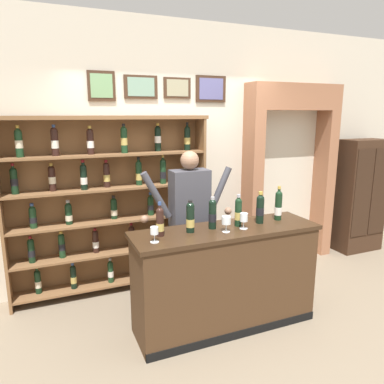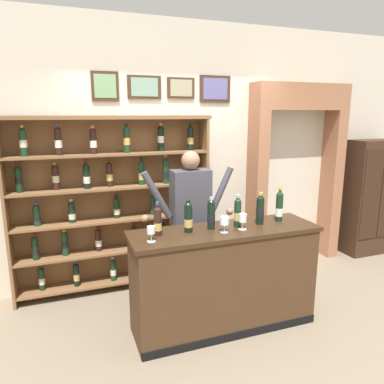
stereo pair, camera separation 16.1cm
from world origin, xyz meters
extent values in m
cube|color=#7A6B56|center=(0.00, 0.00, -0.01)|extent=(14.00, 14.00, 0.02)
cube|color=beige|center=(0.00, 1.39, 1.55)|extent=(12.00, 0.16, 3.11)
cube|color=#382316|center=(-0.81, 1.30, 2.33)|extent=(0.29, 0.02, 0.32)
cube|color=#648A5B|center=(-0.81, 1.28, 2.33)|extent=(0.24, 0.01, 0.25)
cube|color=#382316|center=(-0.37, 1.30, 2.33)|extent=(0.39, 0.02, 0.26)
cube|color=slate|center=(-0.37, 1.28, 2.33)|extent=(0.31, 0.01, 0.21)
cube|color=#382316|center=(0.07, 1.30, 2.33)|extent=(0.33, 0.02, 0.24)
cube|color=gray|center=(0.07, 1.28, 2.33)|extent=(0.27, 0.01, 0.19)
cube|color=#382316|center=(0.51, 1.30, 2.33)|extent=(0.40, 0.02, 0.31)
cube|color=#51507F|center=(0.51, 1.28, 2.33)|extent=(0.32, 0.01, 0.25)
cube|color=brown|center=(-1.89, 1.14, 1.01)|extent=(0.03, 0.29, 2.01)
cube|color=brown|center=(0.30, 1.14, 1.01)|extent=(0.03, 0.29, 2.01)
cube|color=brown|center=(-0.80, 1.27, 1.01)|extent=(2.22, 0.02, 2.01)
cube|color=brown|center=(-0.80, 1.14, 0.11)|extent=(2.16, 0.27, 0.02)
cylinder|color=black|center=(-1.62, 1.15, 0.23)|extent=(0.07, 0.07, 0.23)
sphere|color=black|center=(-1.62, 1.15, 0.35)|extent=(0.06, 0.06, 0.06)
cylinder|color=black|center=(-1.62, 1.15, 0.39)|extent=(0.03, 0.03, 0.08)
cylinder|color=#B79338|center=(-1.62, 1.15, 0.42)|extent=(0.03, 0.03, 0.03)
cylinder|color=beige|center=(-1.62, 1.15, 0.22)|extent=(0.07, 0.07, 0.07)
cylinder|color=black|center=(-1.25, 1.12, 0.23)|extent=(0.07, 0.07, 0.23)
sphere|color=black|center=(-1.25, 1.12, 0.36)|extent=(0.06, 0.06, 0.06)
cylinder|color=black|center=(-1.25, 1.12, 0.39)|extent=(0.03, 0.03, 0.07)
cylinder|color=navy|center=(-1.25, 1.12, 0.41)|extent=(0.03, 0.03, 0.03)
cylinder|color=tan|center=(-1.25, 1.12, 0.22)|extent=(0.07, 0.07, 0.07)
cylinder|color=#19381E|center=(-0.84, 1.11, 0.23)|extent=(0.07, 0.07, 0.22)
sphere|color=#19381E|center=(-0.84, 1.11, 0.34)|extent=(0.06, 0.06, 0.06)
cylinder|color=#19381E|center=(-0.84, 1.11, 0.37)|extent=(0.03, 0.03, 0.07)
cylinder|color=#99999E|center=(-0.84, 1.11, 0.40)|extent=(0.03, 0.03, 0.03)
cylinder|color=silver|center=(-0.84, 1.11, 0.22)|extent=(0.07, 0.07, 0.07)
cylinder|color=black|center=(-0.33, 1.17, 0.23)|extent=(0.07, 0.07, 0.23)
sphere|color=black|center=(-0.33, 1.17, 0.35)|extent=(0.06, 0.06, 0.06)
cylinder|color=black|center=(-0.33, 1.17, 0.38)|extent=(0.02, 0.02, 0.07)
cylinder|color=navy|center=(-0.33, 1.17, 0.40)|extent=(0.03, 0.03, 0.03)
cylinder|color=silver|center=(-0.33, 1.17, 0.22)|extent=(0.07, 0.07, 0.07)
cylinder|color=black|center=(0.08, 1.13, 0.24)|extent=(0.07, 0.07, 0.24)
sphere|color=black|center=(0.08, 1.13, 0.36)|extent=(0.06, 0.06, 0.06)
cylinder|color=black|center=(0.08, 1.13, 0.39)|extent=(0.03, 0.03, 0.06)
cylinder|color=#B79338|center=(0.08, 1.13, 0.41)|extent=(0.03, 0.03, 0.03)
cylinder|color=beige|center=(0.08, 1.13, 0.24)|extent=(0.07, 0.07, 0.08)
cube|color=brown|center=(-0.80, 1.14, 0.48)|extent=(2.16, 0.27, 0.03)
cylinder|color=black|center=(-1.65, 1.13, 0.60)|extent=(0.07, 0.07, 0.22)
sphere|color=black|center=(-1.65, 1.13, 0.72)|extent=(0.07, 0.07, 0.07)
cylinder|color=black|center=(-1.65, 1.13, 0.75)|extent=(0.03, 0.03, 0.07)
cylinder|color=maroon|center=(-1.65, 1.13, 0.77)|extent=(0.03, 0.03, 0.03)
cylinder|color=black|center=(-1.65, 1.13, 0.59)|extent=(0.07, 0.07, 0.07)
cylinder|color=#19381E|center=(-1.34, 1.14, 0.61)|extent=(0.07, 0.07, 0.23)
sphere|color=#19381E|center=(-1.34, 1.14, 0.73)|extent=(0.07, 0.07, 0.07)
cylinder|color=#19381E|center=(-1.34, 1.14, 0.76)|extent=(0.03, 0.03, 0.06)
cylinder|color=#B79338|center=(-1.34, 1.14, 0.78)|extent=(0.04, 0.04, 0.03)
cylinder|color=black|center=(-1.34, 1.14, 0.61)|extent=(0.07, 0.07, 0.07)
cylinder|color=black|center=(-0.98, 1.16, 0.60)|extent=(0.07, 0.07, 0.22)
sphere|color=black|center=(-0.98, 1.16, 0.72)|extent=(0.07, 0.07, 0.07)
cylinder|color=black|center=(-0.98, 1.16, 0.74)|extent=(0.03, 0.03, 0.06)
cylinder|color=maroon|center=(-0.98, 1.16, 0.76)|extent=(0.03, 0.03, 0.03)
cylinder|color=silver|center=(-0.98, 1.16, 0.58)|extent=(0.07, 0.07, 0.07)
cylinder|color=black|center=(-0.58, 1.13, 0.60)|extent=(0.07, 0.07, 0.23)
sphere|color=black|center=(-0.58, 1.13, 0.72)|extent=(0.07, 0.07, 0.07)
cylinder|color=black|center=(-0.58, 1.13, 0.76)|extent=(0.03, 0.03, 0.08)
cylinder|color=maroon|center=(-0.58, 1.13, 0.79)|extent=(0.04, 0.04, 0.03)
cylinder|color=tan|center=(-0.58, 1.13, 0.57)|extent=(0.07, 0.07, 0.07)
cylinder|color=black|center=(-0.23, 1.13, 0.60)|extent=(0.07, 0.07, 0.22)
sphere|color=black|center=(-0.23, 1.13, 0.72)|extent=(0.07, 0.07, 0.07)
cylinder|color=black|center=(-0.23, 1.13, 0.76)|extent=(0.03, 0.03, 0.08)
cylinder|color=navy|center=(-0.23, 1.13, 0.79)|extent=(0.04, 0.04, 0.03)
cylinder|color=tan|center=(-0.23, 1.13, 0.61)|extent=(0.07, 0.07, 0.07)
cylinder|color=black|center=(0.13, 1.12, 0.60)|extent=(0.07, 0.07, 0.22)
sphere|color=black|center=(0.13, 1.12, 0.72)|extent=(0.07, 0.07, 0.07)
cylinder|color=black|center=(0.13, 1.12, 0.75)|extent=(0.03, 0.03, 0.08)
cylinder|color=#B79338|center=(0.13, 1.12, 0.78)|extent=(0.03, 0.03, 0.03)
cylinder|color=beige|center=(0.13, 1.12, 0.58)|extent=(0.07, 0.07, 0.07)
cube|color=brown|center=(-0.80, 1.14, 0.85)|extent=(2.16, 0.27, 0.02)
cylinder|color=#19381E|center=(-1.60, 1.14, 0.96)|extent=(0.07, 0.07, 0.19)
sphere|color=#19381E|center=(-1.60, 1.14, 1.06)|extent=(0.07, 0.07, 0.07)
cylinder|color=#19381E|center=(-1.60, 1.14, 1.09)|extent=(0.04, 0.04, 0.07)
cylinder|color=navy|center=(-1.60, 1.14, 1.12)|extent=(0.04, 0.04, 0.03)
cylinder|color=black|center=(-1.60, 1.14, 0.95)|extent=(0.08, 0.08, 0.06)
cylinder|color=black|center=(-1.25, 1.14, 0.96)|extent=(0.07, 0.07, 0.19)
sphere|color=black|center=(-1.25, 1.14, 1.06)|extent=(0.07, 0.07, 0.07)
cylinder|color=black|center=(-1.25, 1.14, 1.09)|extent=(0.04, 0.04, 0.07)
cylinder|color=#99999E|center=(-1.25, 1.14, 1.12)|extent=(0.04, 0.04, 0.03)
cylinder|color=beige|center=(-1.25, 1.14, 0.93)|extent=(0.08, 0.08, 0.06)
cylinder|color=black|center=(-0.76, 1.16, 0.96)|extent=(0.07, 0.07, 0.20)
sphere|color=black|center=(-0.76, 1.16, 1.07)|extent=(0.07, 0.07, 0.07)
cylinder|color=black|center=(-0.76, 1.16, 1.09)|extent=(0.03, 0.03, 0.07)
cylinder|color=black|center=(-0.76, 1.16, 1.12)|extent=(0.04, 0.04, 0.03)
cylinder|color=beige|center=(-0.76, 1.16, 0.94)|extent=(0.08, 0.08, 0.06)
cylinder|color=#19381E|center=(-0.33, 1.15, 0.96)|extent=(0.07, 0.07, 0.19)
sphere|color=#19381E|center=(-0.33, 1.15, 1.06)|extent=(0.07, 0.07, 0.07)
cylinder|color=#19381E|center=(-0.33, 1.15, 1.09)|extent=(0.03, 0.03, 0.08)
cylinder|color=navy|center=(-0.33, 1.15, 1.12)|extent=(0.04, 0.04, 0.03)
cylinder|color=black|center=(-0.33, 1.15, 0.96)|extent=(0.08, 0.08, 0.06)
cylinder|color=black|center=(0.07, 1.15, 0.96)|extent=(0.07, 0.07, 0.19)
sphere|color=black|center=(0.07, 1.15, 1.06)|extent=(0.07, 0.07, 0.07)
cylinder|color=black|center=(0.07, 1.15, 1.09)|extent=(0.03, 0.03, 0.07)
cylinder|color=#B79338|center=(0.07, 1.15, 1.12)|extent=(0.03, 0.03, 0.03)
cylinder|color=beige|center=(0.07, 1.15, 0.94)|extent=(0.08, 0.08, 0.06)
cube|color=brown|center=(-0.80, 1.14, 1.23)|extent=(2.16, 0.27, 0.02)
cylinder|color=black|center=(-1.74, 1.15, 1.35)|extent=(0.07, 0.07, 0.23)
sphere|color=black|center=(-1.74, 1.15, 1.47)|extent=(0.07, 0.07, 0.07)
cylinder|color=black|center=(-1.74, 1.15, 1.51)|extent=(0.03, 0.03, 0.08)
cylinder|color=maroon|center=(-1.74, 1.15, 1.54)|extent=(0.03, 0.03, 0.03)
cylinder|color=black|center=(-1.74, 1.15, 1.36)|extent=(0.07, 0.07, 0.07)
cylinder|color=black|center=(-1.39, 1.16, 1.35)|extent=(0.07, 0.07, 0.23)
sphere|color=black|center=(-1.39, 1.16, 1.47)|extent=(0.07, 0.07, 0.07)
cylinder|color=black|center=(-1.39, 1.16, 1.50)|extent=(0.03, 0.03, 0.06)
cylinder|color=#B79338|center=(-1.39, 1.16, 1.52)|extent=(0.03, 0.03, 0.03)
cylinder|color=beige|center=(-1.39, 1.16, 1.35)|extent=(0.07, 0.07, 0.07)
cylinder|color=black|center=(-1.07, 1.11, 1.35)|extent=(0.07, 0.07, 0.23)
sphere|color=black|center=(-1.07, 1.11, 1.48)|extent=(0.07, 0.07, 0.07)
cylinder|color=black|center=(-1.07, 1.11, 1.51)|extent=(0.03, 0.03, 0.08)
cylinder|color=maroon|center=(-1.07, 1.11, 1.54)|extent=(0.04, 0.04, 0.03)
cylinder|color=silver|center=(-1.07, 1.11, 1.33)|extent=(0.07, 0.07, 0.07)
cylinder|color=black|center=(-0.82, 1.15, 1.35)|extent=(0.07, 0.07, 0.23)
sphere|color=black|center=(-0.82, 1.15, 1.48)|extent=(0.07, 0.07, 0.07)
cylinder|color=black|center=(-0.82, 1.15, 1.50)|extent=(0.03, 0.03, 0.07)
cylinder|color=maroon|center=(-0.82, 1.15, 1.53)|extent=(0.03, 0.03, 0.03)
cylinder|color=tan|center=(-0.82, 1.15, 1.34)|extent=(0.07, 0.07, 0.07)
cylinder|color=#19381E|center=(-0.46, 1.13, 1.36)|extent=(0.07, 0.07, 0.24)
sphere|color=#19381E|center=(-0.46, 1.13, 1.48)|extent=(0.07, 0.07, 0.07)
cylinder|color=#19381E|center=(-0.46, 1.13, 1.51)|extent=(0.03, 0.03, 0.08)
cylinder|color=black|center=(-0.46, 1.13, 1.54)|extent=(0.03, 0.03, 0.03)
cylinder|color=tan|center=(-0.46, 1.13, 1.33)|extent=(0.07, 0.07, 0.08)
cylinder|color=#19381E|center=(-0.18, 1.11, 1.36)|extent=(0.07, 0.07, 0.25)
sphere|color=#19381E|center=(-0.18, 1.11, 1.49)|extent=(0.07, 0.07, 0.07)
cylinder|color=#19381E|center=(-0.18, 1.11, 1.53)|extent=(0.03, 0.03, 0.08)
cylinder|color=#B79338|center=(-0.18, 1.11, 1.56)|extent=(0.03, 0.03, 0.03)
cylinder|color=black|center=(-0.18, 1.11, 1.34)|extent=(0.07, 0.07, 0.08)
cylinder|color=black|center=(0.12, 1.14, 1.35)|extent=(0.07, 0.07, 0.23)
sphere|color=black|center=(0.12, 1.14, 1.48)|extent=(0.07, 0.07, 0.07)
cylinder|color=black|center=(0.12, 1.14, 1.50)|extent=(0.03, 0.03, 0.06)
cylinder|color=navy|center=(0.12, 1.14, 1.52)|extent=(0.03, 0.03, 0.03)
cylinder|color=tan|center=(0.12, 1.14, 1.36)|extent=(0.07, 0.07, 0.07)
cube|color=brown|center=(-0.80, 1.14, 1.60)|extent=(2.16, 0.27, 0.02)
cylinder|color=#19381E|center=(-1.66, 1.13, 1.73)|extent=(0.07, 0.07, 0.24)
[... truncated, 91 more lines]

